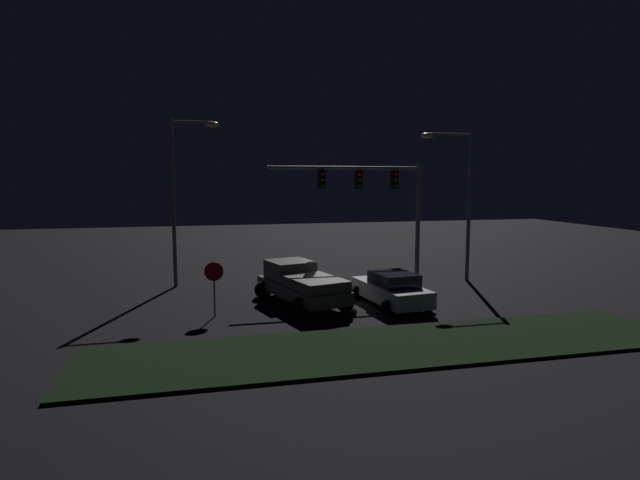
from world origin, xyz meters
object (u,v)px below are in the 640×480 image
Objects in this scene: traffic_signal_gantry at (376,191)px; street_lamp_right at (459,187)px; street_lamp_left at (182,183)px; car_sedan at (392,289)px; stop_sign at (214,279)px; pickup_truck at (300,282)px.

street_lamp_right reaches higher than traffic_signal_gantry.
street_lamp_left is at bearing 172.18° from street_lamp_right.
car_sedan is 2.06× the size of stop_sign.
pickup_truck is at bearing 63.93° from car_sedan.
traffic_signal_gantry reaches higher than car_sedan.
street_lamp_right is 14.34m from stop_sign.
street_lamp_left is at bearing 28.86° from pickup_truck.
pickup_truck is at bearing -141.88° from traffic_signal_gantry.
traffic_signal_gantry is 3.73× the size of stop_sign.
street_lamp_right is at bearing 18.99° from stop_sign.
car_sedan is (3.81, -1.32, -0.26)m from pickup_truck.
pickup_truck is 7.32m from traffic_signal_gantry.
pickup_truck is at bearing 19.41° from stop_sign.
street_lamp_right is (4.49, -0.63, 0.20)m from traffic_signal_gantry.
street_lamp_right is at bearing -57.86° from car_sedan.
street_lamp_right reaches higher than stop_sign.
traffic_signal_gantry is at bearing 171.98° from street_lamp_right.
car_sedan is 0.57× the size of street_lamp_right.
street_lamp_left is at bearing 172.28° from traffic_signal_gantry.
car_sedan is 6.70m from traffic_signal_gantry.
street_lamp_left is 7.62m from stop_sign.
traffic_signal_gantry is at bearing -67.27° from pickup_truck.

